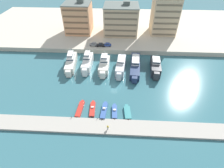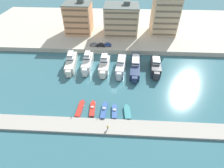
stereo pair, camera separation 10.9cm
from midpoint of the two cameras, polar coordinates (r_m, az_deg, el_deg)
ground_plane at (r=70.88m, az=0.75°, el=-0.94°), size 400.00×400.00×0.00m
quay_promenade at (r=123.57m, az=2.11°, el=18.27°), size 180.00×70.00×2.34m
pier_dock at (r=56.94m, az=-0.19°, el=-13.82°), size 120.00×5.84×0.69m
yacht_ivory_far_left at (r=83.69m, az=-13.17°, el=6.98°), size 5.33×18.00×8.16m
yacht_white_left at (r=81.73m, az=-7.95°, el=7.06°), size 3.80×15.88×8.69m
yacht_ivory_mid_left at (r=79.83m, az=-2.49°, el=6.37°), size 4.45×15.52×8.27m
yacht_silver_center_left at (r=79.19m, az=2.92°, el=5.97°), size 4.82×17.04×7.15m
yacht_navy_center at (r=80.72m, az=7.62°, el=6.06°), size 5.59×22.03×6.55m
yacht_charcoal_center_right at (r=80.82m, az=14.04°, el=5.54°), size 5.14×15.32×7.32m
motorboat_red_far_left at (r=62.76m, az=-10.37°, el=-7.97°), size 2.18×8.25×0.84m
motorboat_red_left at (r=62.12m, az=-6.36°, el=-8.06°), size 2.16×7.63×1.11m
motorboat_blue_mid_left at (r=61.00m, az=-2.58°, el=-8.69°), size 2.18×8.16×1.61m
motorboat_blue_center_left at (r=60.81m, az=0.87°, el=-9.00°), size 2.02×6.98×1.27m
motorboat_teal_center at (r=60.83m, az=5.07°, el=-9.22°), size 2.69×6.89×0.88m
car_grey_far_left at (r=95.67m, az=-5.98°, el=12.85°), size 4.21×2.15×1.80m
car_black_left at (r=94.67m, az=-3.69°, el=12.68°), size 4.14×2.00×1.80m
car_blue_mid_left at (r=94.77m, az=-1.44°, el=12.78°), size 4.14×2.00×1.80m
apartment_block_far_left at (r=111.38m, az=-10.78°, el=20.51°), size 15.05×14.86×18.78m
apartment_block_left at (r=108.05m, az=3.01°, el=20.33°), size 19.34×16.32×18.19m
apartment_block_mid_left at (r=110.98m, az=17.14°, el=21.97°), size 14.37×13.51×27.91m
pedestrian_near_edge at (r=55.23m, az=-1.38°, el=-13.81°), size 0.63×0.40×1.75m
bollard_west at (r=60.02m, az=-13.08°, el=-10.48°), size 0.20×0.20×0.61m
bollard_west_mid at (r=58.41m, az=-4.79°, el=-11.07°), size 0.20×0.20×0.61m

